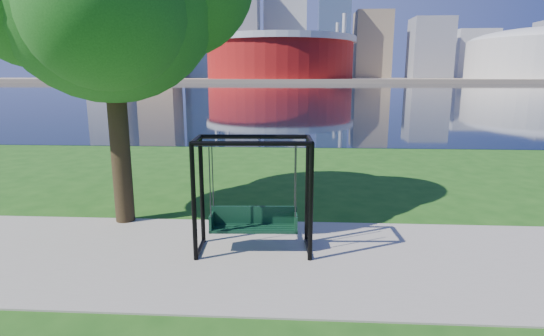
{
  "coord_description": "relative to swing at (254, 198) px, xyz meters",
  "views": [
    {
      "loc": [
        0.21,
        -7.79,
        3.31
      ],
      "look_at": [
        -0.26,
        0.0,
        1.61
      ],
      "focal_mm": 28.0,
      "sensor_mm": 36.0,
      "label": 1
    }
  ],
  "objects": [
    {
      "name": "ground",
      "position": [
        0.6,
        0.17,
        -1.07
      ],
      "size": [
        900.0,
        900.0,
        0.0
      ],
      "primitive_type": "plane",
      "color": "#1E5114",
      "rests_on": "ground"
    },
    {
      "name": "far_bank",
      "position": [
        0.6,
        306.17,
        -0.07
      ],
      "size": [
        900.0,
        228.0,
        2.0
      ],
      "primitive_type": "cube",
      "color": "#937F60",
      "rests_on": "ground"
    },
    {
      "name": "skyline",
      "position": [
        -3.67,
        319.56,
        34.82
      ],
      "size": [
        392.0,
        66.0,
        96.5
      ],
      "color": "gray",
      "rests_on": "far_bank"
    },
    {
      "name": "swing",
      "position": [
        0.0,
        0.0,
        0.0
      ],
      "size": [
        2.21,
        1.05,
        2.22
      ],
      "rotation": [
        0.0,
        0.0,
        0.05
      ],
      "color": "black",
      "rests_on": "ground"
    },
    {
      "name": "stadium",
      "position": [
        -9.4,
        235.17,
        13.16
      ],
      "size": [
        83.0,
        83.0,
        32.0
      ],
      "color": "maroon",
      "rests_on": "far_bank"
    },
    {
      "name": "path",
      "position": [
        0.6,
        -0.33,
        -1.06
      ],
      "size": [
        120.0,
        4.0,
        0.03
      ],
      "primitive_type": "cube",
      "color": "#9E937F",
      "rests_on": "ground"
    },
    {
      "name": "river",
      "position": [
        0.6,
        102.17,
        -1.06
      ],
      "size": [
        900.0,
        180.0,
        0.02
      ],
      "primitive_type": "cube",
      "color": "black",
      "rests_on": "ground"
    }
  ]
}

